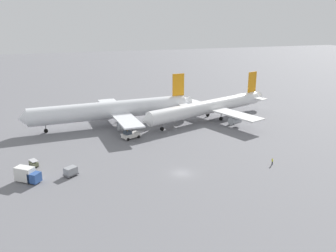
{
  "coord_description": "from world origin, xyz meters",
  "views": [
    {
      "loc": [
        -27.37,
        -75.56,
        36.73
      ],
      "look_at": [
        4.56,
        25.34,
        4.0
      ],
      "focal_mm": 38.94,
      "sensor_mm": 36.0,
      "label": 1
    }
  ],
  "objects_px": {
    "airliner_being_pushed": "(209,107)",
    "gse_catering_truck_tall": "(27,175)",
    "pushback_tug": "(130,135)",
    "gse_container_dolly_flat": "(71,171)",
    "airliner_at_gate_left": "(112,110)",
    "gse_baggage_cart_near_cluster": "(34,163)",
    "ground_crew_wing_walker_right": "(272,161)"
  },
  "relations": [
    {
      "from": "airliner_being_pushed",
      "to": "ground_crew_wing_walker_right",
      "type": "distance_m",
      "value": 42.76
    },
    {
      "from": "gse_catering_truck_tall",
      "to": "gse_baggage_cart_near_cluster",
      "type": "height_order",
      "value": "gse_catering_truck_tall"
    },
    {
      "from": "airliner_being_pushed",
      "to": "ground_crew_wing_walker_right",
      "type": "height_order",
      "value": "airliner_being_pushed"
    },
    {
      "from": "airliner_being_pushed",
      "to": "gse_baggage_cart_near_cluster",
      "type": "distance_m",
      "value": 64.2
    },
    {
      "from": "pushback_tug",
      "to": "gse_catering_truck_tall",
      "type": "relative_size",
      "value": 1.4
    },
    {
      "from": "airliner_being_pushed",
      "to": "gse_catering_truck_tall",
      "type": "bearing_deg",
      "value": -150.05
    },
    {
      "from": "airliner_at_gate_left",
      "to": "gse_catering_truck_tall",
      "type": "xyz_separation_m",
      "value": [
        -25.48,
        -37.94,
        -3.64
      ]
    },
    {
      "from": "pushback_tug",
      "to": "gse_baggage_cart_near_cluster",
      "type": "bearing_deg",
      "value": -153.34
    },
    {
      "from": "gse_catering_truck_tall",
      "to": "ground_crew_wing_walker_right",
      "type": "height_order",
      "value": "gse_catering_truck_tall"
    },
    {
      "from": "airliner_being_pushed",
      "to": "ground_crew_wing_walker_right",
      "type": "bearing_deg",
      "value": -91.34
    },
    {
      "from": "airliner_being_pushed",
      "to": "ground_crew_wing_walker_right",
      "type": "xyz_separation_m",
      "value": [
        -1.0,
        -42.58,
        -3.8
      ]
    },
    {
      "from": "airliner_at_gate_left",
      "to": "gse_baggage_cart_near_cluster",
      "type": "relative_size",
      "value": 18.83
    },
    {
      "from": "ground_crew_wing_walker_right",
      "to": "gse_container_dolly_flat",
      "type": "bearing_deg",
      "value": 170.1
    },
    {
      "from": "airliner_at_gate_left",
      "to": "gse_container_dolly_flat",
      "type": "height_order",
      "value": "airliner_at_gate_left"
    },
    {
      "from": "airliner_at_gate_left",
      "to": "gse_catering_truck_tall",
      "type": "bearing_deg",
      "value": -123.88
    },
    {
      "from": "gse_baggage_cart_near_cluster",
      "to": "airliner_being_pushed",
      "type": "bearing_deg",
      "value": 23.56
    },
    {
      "from": "gse_baggage_cart_near_cluster",
      "to": "gse_container_dolly_flat",
      "type": "relative_size",
      "value": 0.81
    },
    {
      "from": "pushback_tug",
      "to": "gse_baggage_cart_near_cluster",
      "type": "xyz_separation_m",
      "value": [
        -27.6,
        -13.86,
        -0.34
      ]
    },
    {
      "from": "gse_baggage_cart_near_cluster",
      "to": "gse_container_dolly_flat",
      "type": "xyz_separation_m",
      "value": [
        8.56,
        -8.37,
        0.31
      ]
    },
    {
      "from": "airliner_being_pushed",
      "to": "gse_container_dolly_flat",
      "type": "distance_m",
      "value": 60.72
    },
    {
      "from": "gse_catering_truck_tall",
      "to": "gse_baggage_cart_near_cluster",
      "type": "bearing_deg",
      "value": 83.65
    },
    {
      "from": "pushback_tug",
      "to": "gse_baggage_cart_near_cluster",
      "type": "distance_m",
      "value": 30.88
    },
    {
      "from": "gse_baggage_cart_near_cluster",
      "to": "airliner_at_gate_left",
      "type": "bearing_deg",
      "value": 49.96
    },
    {
      "from": "airliner_at_gate_left",
      "to": "gse_container_dolly_flat",
      "type": "relative_size",
      "value": 15.21
    },
    {
      "from": "gse_container_dolly_flat",
      "to": "gse_catering_truck_tall",
      "type": "bearing_deg",
      "value": -177.52
    },
    {
      "from": "pushback_tug",
      "to": "airliner_at_gate_left",
      "type": "bearing_deg",
      "value": 101.43
    },
    {
      "from": "pushback_tug",
      "to": "gse_container_dolly_flat",
      "type": "relative_size",
      "value": 2.19
    },
    {
      "from": "airliner_being_pushed",
      "to": "pushback_tug",
      "type": "height_order",
      "value": "airliner_being_pushed"
    },
    {
      "from": "gse_catering_truck_tall",
      "to": "airliner_at_gate_left",
      "type": "bearing_deg",
      "value": 56.12
    },
    {
      "from": "gse_container_dolly_flat",
      "to": "ground_crew_wing_walker_right",
      "type": "distance_m",
      "value": 49.93
    },
    {
      "from": "gse_container_dolly_flat",
      "to": "pushback_tug",
      "type": "bearing_deg",
      "value": 49.42
    },
    {
      "from": "airliner_at_gate_left",
      "to": "airliner_being_pushed",
      "type": "relative_size",
      "value": 1.09
    }
  ]
}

